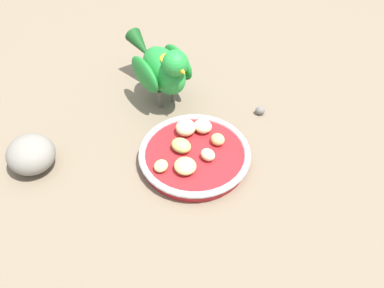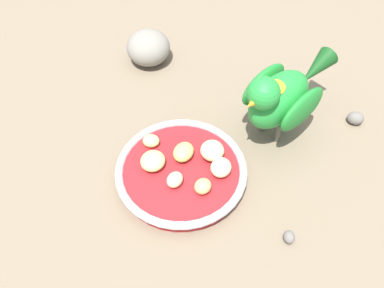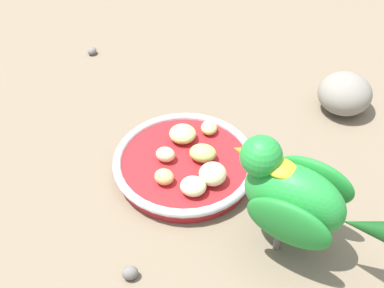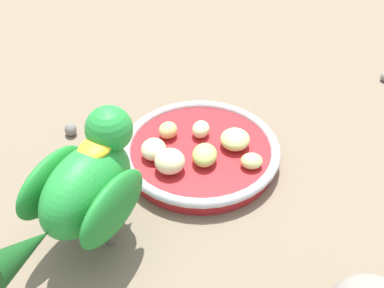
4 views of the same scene
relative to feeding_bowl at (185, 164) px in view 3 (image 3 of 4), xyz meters
The scene contains 13 objects.
ground_plane 0.04m from the feeding_bowl, 133.17° to the right, with size 4.00×4.00×0.00m, color #756651.
feeding_bowl is the anchor object (origin of this frame).
apple_piece_0 0.05m from the feeding_bowl, 50.78° to the left, with size 0.04×0.04×0.02m, color #C6D17A.
apple_piece_1 0.03m from the feeding_bowl, 35.80° to the right, with size 0.04×0.03×0.02m, color #B2CC66.
apple_piece_2 0.06m from the feeding_bowl, 122.58° to the right, with size 0.03×0.03×0.02m, color beige.
apple_piece_3 0.06m from the feeding_bowl, 89.98° to the right, with size 0.04×0.04×0.03m, color beige.
apple_piece_4 0.05m from the feeding_bowl, 167.27° to the right, with size 0.03×0.02×0.02m, color tan.
apple_piece_5 0.03m from the feeding_bowl, 132.42° to the left, with size 0.03×0.02×0.02m, color beige.
apple_piece_6 0.07m from the feeding_bowl, 15.82° to the left, with size 0.03×0.02×0.02m, color #C6D17A.
parrot 0.19m from the feeding_bowl, 87.30° to the right, with size 0.12×0.21×0.15m.
rock_large 0.29m from the feeding_bowl, 14.84° to the right, with size 0.09×0.08×0.06m, color gray.
pebble_1 0.35m from the feeding_bowl, 76.37° to the left, with size 0.02×0.02×0.01m, color slate.
pebble_2 0.19m from the feeding_bowl, 153.45° to the right, with size 0.02×0.02×0.02m, color slate.
Camera 3 is at (-0.32, -0.35, 0.53)m, focal length 48.17 mm.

